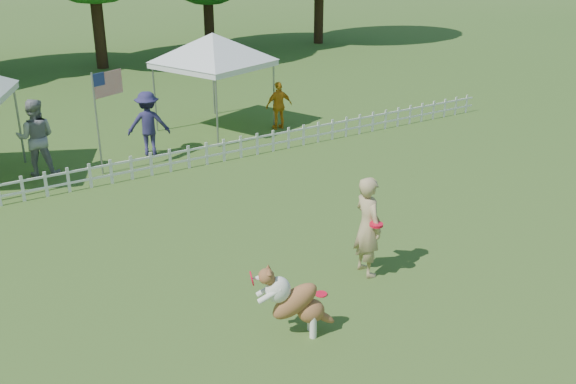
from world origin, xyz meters
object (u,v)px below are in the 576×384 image
object	(u,v)px
canopy_tent_right	(214,83)
flag_pole	(97,125)
frisbee_on_turf	(321,294)
handler	(368,226)
spectator_b	(148,123)
spectator_c	(279,106)
dog	(296,301)
spectator_a	(36,138)

from	to	relation	value
canopy_tent_right	flag_pole	size ratio (longest dim) A/B	1.11
frisbee_on_turf	canopy_tent_right	size ratio (longest dim) A/B	0.07
handler	spectator_b	world-z (taller)	handler
frisbee_on_turf	flag_pole	bearing A→B (deg)	99.21
spectator_b	spectator_c	size ratio (longest dim) A/B	1.19
handler	spectator_b	bearing A→B (deg)	11.93
frisbee_on_turf	canopy_tent_right	distance (m)	10.14
frisbee_on_turf	spectator_b	distance (m)	8.45
dog	frisbee_on_turf	distance (m)	1.34
dog	frisbee_on_turf	bearing A→B (deg)	60.91
spectator_a	spectator_b	size ratio (longest dim) A/B	1.11
handler	flag_pole	bearing A→B (deg)	24.09
flag_pole	spectator_c	distance (m)	5.89
spectator_c	spectator_b	bearing A→B (deg)	9.49
canopy_tent_right	spectator_c	xyz separation A→B (m)	(1.63, -1.01, -0.69)
handler	spectator_c	xyz separation A→B (m)	(3.46, 8.41, -0.18)
dog	canopy_tent_right	bearing A→B (deg)	93.69
spectator_b	canopy_tent_right	bearing A→B (deg)	-133.19
frisbee_on_turf	spectator_b	size ratio (longest dim) A/B	0.12
frisbee_on_turf	spectator_a	world-z (taller)	spectator_a
handler	flag_pole	world-z (taller)	flag_pole
handler	frisbee_on_turf	bearing A→B (deg)	106.28
dog	spectator_a	size ratio (longest dim) A/B	0.61
spectator_a	spectator_c	size ratio (longest dim) A/B	1.32
flag_pole	spectator_a	bearing A→B (deg)	124.17
spectator_b	frisbee_on_turf	bearing A→B (deg)	109.41
handler	spectator_c	size ratio (longest dim) A/B	1.25
dog	frisbee_on_turf	size ratio (longest dim) A/B	5.62
frisbee_on_turf	handler	bearing A→B (deg)	9.58
handler	dog	world-z (taller)	handler
flag_pole	spectator_b	bearing A→B (deg)	2.63
spectator_c	canopy_tent_right	bearing A→B (deg)	-25.14
canopy_tent_right	spectator_a	world-z (taller)	canopy_tent_right
handler	flag_pole	xyz separation A→B (m)	(-2.32, 7.41, 0.37)
flag_pole	spectator_a	xyz separation A→B (m)	(-1.29, 0.79, -0.31)
handler	spectator_b	size ratio (longest dim) A/B	1.04
canopy_tent_right	flag_pole	xyz separation A→B (m)	(-4.16, -2.02, -0.14)
handler	frisbee_on_turf	world-z (taller)	handler
handler	flag_pole	distance (m)	7.77
canopy_tent_right	dog	bearing A→B (deg)	-130.61
dog	canopy_tent_right	distance (m)	11.08
spectator_a	spectator_b	distance (m)	2.86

